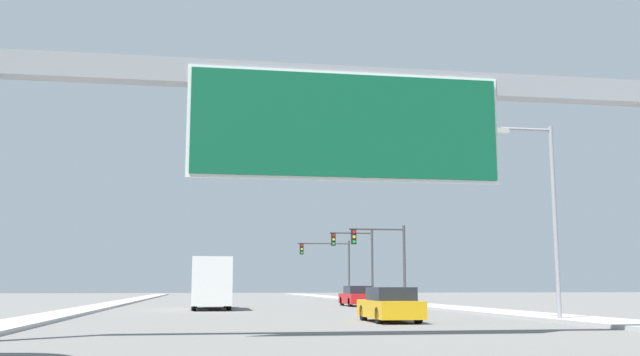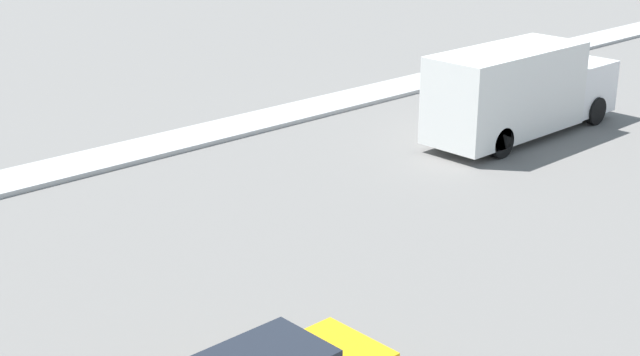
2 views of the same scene
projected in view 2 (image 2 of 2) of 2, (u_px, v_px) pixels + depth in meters
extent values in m
cube|color=#ACACAC|center=(589.00, 41.00, 46.15)|extent=(2.00, 120.00, 0.15)
cube|color=white|center=(574.00, 86.00, 32.32)|extent=(2.13, 2.35, 1.83)
cube|color=silver|center=(506.00, 91.00, 29.46)|extent=(2.31, 6.04, 2.84)
cylinder|color=black|center=(547.00, 100.00, 33.19)|extent=(0.28, 1.00, 1.00)
cylinder|color=black|center=(595.00, 111.00, 31.78)|extent=(0.28, 1.00, 1.00)
cylinder|color=black|center=(451.00, 129.00, 29.61)|extent=(0.28, 1.00, 1.00)
cylinder|color=black|center=(501.00, 143.00, 28.20)|extent=(0.28, 1.00, 1.00)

